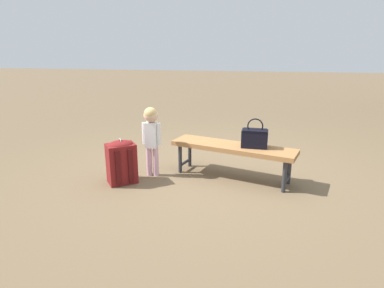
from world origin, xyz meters
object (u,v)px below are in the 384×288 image
object	(u,v)px
park_bench	(233,149)
child_standing	(151,131)
handbag	(255,137)
backpack_large	(121,161)

from	to	relation	value
park_bench	child_standing	xyz separation A→B (m)	(1.05, 0.11, 0.22)
park_bench	child_standing	bearing A→B (deg)	5.83
park_bench	handbag	distance (m)	0.33
handbag	backpack_large	size ratio (longest dim) A/B	0.63
handbag	child_standing	bearing A→B (deg)	2.68
park_bench	child_standing	size ratio (longest dim) A/B	1.78
park_bench	child_standing	world-z (taller)	child_standing
park_bench	backpack_large	distance (m)	1.42
handbag	backpack_large	xyz separation A→B (m)	(1.62, 0.36, -0.29)
child_standing	backpack_large	world-z (taller)	child_standing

